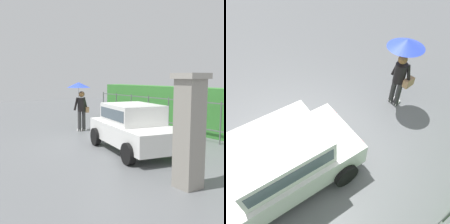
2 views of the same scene
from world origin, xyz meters
TOP-DOWN VIEW (x-y plane):
  - ground_plane at (0.00, 0.00)m, footprint 40.00×40.00m
  - car at (1.52, -0.08)m, footprint 3.94×2.39m
  - pedestrian at (-2.54, 0.15)m, footprint 0.99×0.99m
  - fence_section at (-0.05, 2.95)m, footprint 10.22×0.05m

SIDE VIEW (x-z plane):
  - ground_plane at x=0.00m, z-range 0.00..0.00m
  - car at x=1.52m, z-range 0.06..1.54m
  - fence_section at x=-0.05m, z-range 0.08..1.58m
  - pedestrian at x=-2.54m, z-range 0.53..2.63m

